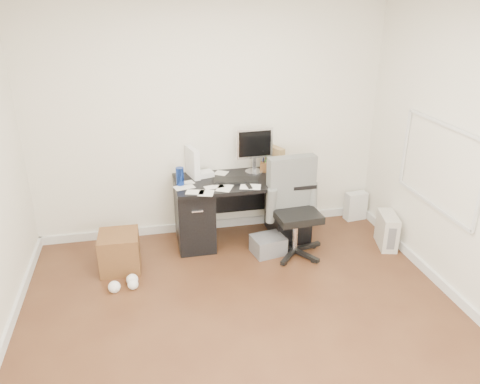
% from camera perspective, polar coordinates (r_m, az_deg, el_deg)
% --- Properties ---
extents(ground, '(4.00, 4.00, 0.00)m').
position_cam_1_polar(ground, '(4.14, 1.17, -16.90)').
color(ground, '#462616').
rests_on(ground, ground).
extents(room_shell, '(4.02, 4.02, 2.71)m').
position_cam_1_polar(room_shell, '(3.36, 1.82, 5.69)').
color(room_shell, silver).
rests_on(room_shell, ground).
extents(desk, '(1.50, 0.70, 0.75)m').
position_cam_1_polar(desk, '(5.35, 0.26, -1.90)').
color(desk, black).
rests_on(desk, ground).
extents(loose_papers, '(1.10, 0.60, 0.00)m').
position_cam_1_polar(loose_papers, '(5.13, -1.79, 1.22)').
color(loose_papers, white).
rests_on(loose_papers, desk).
extents(lcd_monitor, '(0.44, 0.26, 0.53)m').
position_cam_1_polar(lcd_monitor, '(5.32, 1.75, 5.08)').
color(lcd_monitor, silver).
rests_on(lcd_monitor, desk).
extents(keyboard, '(0.51, 0.23, 0.03)m').
position_cam_1_polar(keyboard, '(5.14, -0.59, 1.42)').
color(keyboard, black).
rests_on(keyboard, desk).
extents(computer_mouse, '(0.07, 0.07, 0.06)m').
position_cam_1_polar(computer_mouse, '(5.21, 5.45, 1.80)').
color(computer_mouse, silver).
rests_on(computer_mouse, desk).
extents(travel_mug, '(0.11, 0.11, 0.20)m').
position_cam_1_polar(travel_mug, '(5.06, -7.33, 1.91)').
color(travel_mug, navy).
rests_on(travel_mug, desk).
extents(white_binder, '(0.20, 0.32, 0.34)m').
position_cam_1_polar(white_binder, '(5.25, -5.81, 3.59)').
color(white_binder, white).
rests_on(white_binder, desk).
extents(magazine_file, '(0.20, 0.26, 0.27)m').
position_cam_1_polar(magazine_file, '(5.49, 4.39, 4.13)').
color(magazine_file, olive).
rests_on(magazine_file, desk).
extents(pen_cup, '(0.14, 0.14, 0.27)m').
position_cam_1_polar(pen_cup, '(5.40, 2.98, 3.83)').
color(pen_cup, '#553718').
rests_on(pen_cup, desk).
extents(yellow_book, '(0.21, 0.25, 0.04)m').
position_cam_1_polar(yellow_book, '(5.34, 7.63, 2.14)').
color(yellow_book, yellow).
rests_on(yellow_book, desk).
extents(paper_remote, '(0.26, 0.23, 0.02)m').
position_cam_1_polar(paper_remote, '(5.00, 1.28, 0.74)').
color(paper_remote, white).
rests_on(paper_remote, desk).
extents(office_chair, '(0.64, 0.64, 1.07)m').
position_cam_1_polar(office_chair, '(5.02, 6.88, -2.12)').
color(office_chair, '#535552').
rests_on(office_chair, ground).
extents(pc_tower, '(0.26, 0.42, 0.39)m').
position_cam_1_polar(pc_tower, '(5.54, 17.49, -4.48)').
color(pc_tower, beige).
rests_on(pc_tower, ground).
extents(shopping_bag, '(0.28, 0.22, 0.36)m').
position_cam_1_polar(shopping_bag, '(6.10, 13.91, -1.65)').
color(shopping_bag, silver).
rests_on(shopping_bag, ground).
extents(wicker_basket, '(0.41, 0.41, 0.40)m').
position_cam_1_polar(wicker_basket, '(5.03, -14.46, -7.04)').
color(wicker_basket, '#533318').
rests_on(wicker_basket, ground).
extents(desk_printer, '(0.39, 0.34, 0.20)m').
position_cam_1_polar(desk_printer, '(5.20, 3.45, -6.44)').
color(desk_printer, '#5C5C61').
rests_on(desk_printer, ground).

